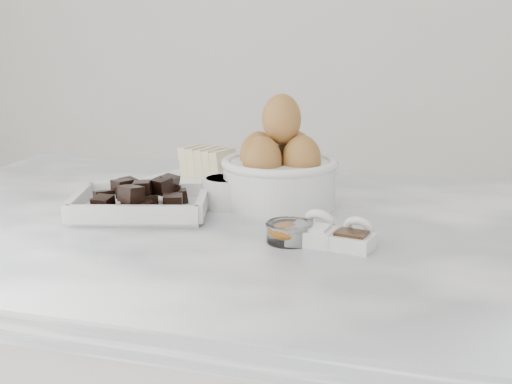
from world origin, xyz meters
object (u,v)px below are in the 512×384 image
vanilla_spoon (353,238)px  sugar_ramekin (226,191)px  butter_plate (205,169)px  salt_spoon (314,231)px  chocolate_dish (140,200)px  egg_bowl (280,169)px  honey_bowl (264,201)px  zest_bowl (289,231)px

vanilla_spoon → sugar_ramekin: bearing=146.7°
sugar_ramekin → vanilla_spoon: size_ratio=1.06×
butter_plate → salt_spoon: 0.41m
sugar_ramekin → butter_plate: bearing=121.8°
butter_plate → vanilla_spoon: 0.45m
chocolate_dish → sugar_ramekin: bearing=36.3°
egg_bowl → honey_bowl: bearing=-110.0°
egg_bowl → salt_spoon: 0.21m
sugar_ramekin → egg_bowl: size_ratio=0.42×
butter_plate → salt_spoon: butter_plate is taller
chocolate_dish → zest_bowl: chocolate_dish is taller
sugar_ramekin → vanilla_spoon: sugar_ramekin is taller
chocolate_dish → butter_plate: bearing=85.3°
chocolate_dish → sugar_ramekin: chocolate_dish is taller
egg_bowl → salt_spoon: size_ratio=2.40×
butter_plate → egg_bowl: (0.18, -0.12, 0.04)m
zest_bowl → salt_spoon: 0.03m
honey_bowl → vanilla_spoon: 0.23m
sugar_ramekin → salt_spoon: sugar_ramekin is taller
chocolate_dish → zest_bowl: 0.27m
honey_bowl → butter_plate: bearing=135.6°
salt_spoon → butter_plate: bearing=132.6°
sugar_ramekin → honey_bowl: (0.07, -0.01, -0.01)m
zest_bowl → sugar_ramekin: bearing=133.3°
chocolate_dish → vanilla_spoon: 0.36m
zest_bowl → salt_spoon: (0.03, 0.01, -0.00)m
salt_spoon → sugar_ramekin: bearing=141.0°
egg_bowl → vanilla_spoon: (0.16, -0.19, -0.05)m
chocolate_dish → salt_spoon: size_ratio=3.05×
chocolate_dish → honey_bowl: size_ratio=3.66×
butter_plate → honey_bowl: butter_plate is taller
chocolate_dish → salt_spoon: (0.30, -0.06, -0.01)m
chocolate_dish → butter_plate: butter_plate is taller
sugar_ramekin → salt_spoon: (0.18, -0.15, -0.01)m
honey_bowl → zest_bowl: (0.08, -0.15, 0.00)m
sugar_ramekin → vanilla_spoon: (0.24, -0.16, -0.01)m
butter_plate → chocolate_dish: bearing=-94.7°
salt_spoon → vanilla_spoon: bearing=-9.4°
chocolate_dish → salt_spoon: chocolate_dish is taller
chocolate_dish → sugar_ramekin: (0.11, 0.08, 0.00)m
butter_plate → honey_bowl: 0.23m
vanilla_spoon → salt_spoon: size_ratio=0.95×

